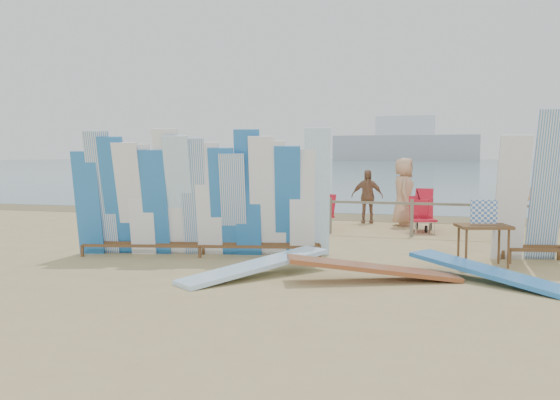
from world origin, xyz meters
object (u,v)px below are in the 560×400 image
(vendor_table, at_px, (483,244))
(beachgoer_extra_1, at_px, (167,186))
(beachgoer_6, at_px, (404,192))
(beachgoer_2, at_px, (255,198))
(beach_chair_right, at_px, (423,223))
(beachgoer_4, at_px, (367,196))
(beach_chair_left, at_px, (321,219))
(main_surfboard_rack, at_px, (201,199))
(beachgoer_1, at_px, (232,191))
(flat_board_c, at_px, (374,281))
(beachgoer_3, at_px, (269,190))
(flat_board_d, at_px, (490,282))
(beachgoer_11, at_px, (162,189))
(beachgoer_8, at_px, (540,201))
(beachgoer_7, at_px, (516,196))
(flat_board_b, at_px, (255,277))
(stroller, at_px, (422,214))
(beachgoer_0, at_px, (138,194))

(vendor_table, relative_size, beachgoer_extra_1, 0.65)
(beachgoer_6, height_order, beachgoer_2, beachgoer_6)
(beach_chair_right, height_order, beachgoer_4, beachgoer_4)
(beachgoer_4, xyz_separation_m, beachgoer_2, (-2.83, -1.69, 0.01))
(beach_chair_left, height_order, beachgoer_extra_1, beachgoer_extra_1)
(main_surfboard_rack, height_order, beachgoer_1, main_surfboard_rack)
(flat_board_c, xyz_separation_m, beachgoer_3, (-4.43, 8.68, 0.86))
(flat_board_d, bearing_deg, flat_board_c, 137.75)
(beachgoer_11, xyz_separation_m, beachgoer_1, (2.83, -1.03, 0.03))
(beachgoer_8, xyz_separation_m, beachgoer_7, (-0.39, 1.96, 0.01))
(beachgoer_3, xyz_separation_m, beachgoer_2, (0.39, -2.50, -0.09))
(beachgoer_extra_1, bearing_deg, flat_board_b, 23.58)
(beachgoer_6, height_order, beachgoer_1, beachgoer_6)
(beachgoer_2, height_order, beachgoer_1, beachgoer_1)
(beachgoer_extra_1, distance_m, beachgoer_3, 3.79)
(beachgoer_2, bearing_deg, beachgoer_8, -149.77)
(flat_board_c, bearing_deg, stroller, -23.50)
(beachgoer_6, xyz_separation_m, beachgoer_2, (-3.89, -1.32, -0.16))
(beach_chair_left, relative_size, beach_chair_right, 1.00)
(stroller, height_order, beachgoer_7, beachgoer_7)
(beachgoer_11, xyz_separation_m, beachgoer_0, (0.47, -2.33, -0.01))
(beachgoer_0, bearing_deg, beachgoer_1, -70.39)
(beach_chair_right, bearing_deg, flat_board_d, -94.66)
(beachgoer_0, bearing_deg, beachgoer_4, -81.49)
(beach_chair_left, relative_size, beachgoer_6, 0.49)
(stroller, bearing_deg, beachgoer_6, 126.24)
(beachgoer_2, bearing_deg, beach_chair_right, -155.54)
(vendor_table, distance_m, beachgoer_3, 9.23)
(vendor_table, height_order, flat_board_c, vendor_table)
(beachgoer_extra_1, distance_m, beachgoer_1, 3.63)
(flat_board_b, xyz_separation_m, stroller, (2.28, 6.69, 0.43))
(beachgoer_4, bearing_deg, beach_chair_right, -55.82)
(vendor_table, distance_m, flat_board_d, 1.45)
(vendor_table, height_order, flat_board_b, vendor_table)
(beach_chair_left, distance_m, beachgoer_8, 5.46)
(beachgoer_7, height_order, beachgoer_1, beachgoer_1)
(beachgoer_1, bearing_deg, beachgoer_3, -17.21)
(beachgoer_1, bearing_deg, beach_chair_right, -95.08)
(beachgoer_extra_1, distance_m, beachgoer_6, 8.21)
(beachgoer_4, bearing_deg, vendor_table, -71.69)
(beachgoer_7, height_order, beachgoer_0, beachgoer_0)
(beachgoer_11, distance_m, beachgoer_0, 2.38)
(flat_board_c, bearing_deg, beachgoer_1, 15.43)
(beachgoer_7, bearing_deg, beachgoer_4, 154.46)
(beachgoer_0, bearing_deg, stroller, -94.80)
(vendor_table, height_order, beachgoer_6, beachgoer_6)
(flat_board_d, bearing_deg, beachgoer_11, 86.01)
(flat_board_d, relative_size, beachgoer_7, 1.64)
(flat_board_d, xyz_separation_m, beachgoer_0, (-9.20, 5.48, 0.86))
(flat_board_d, relative_size, beachgoer_4, 1.76)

